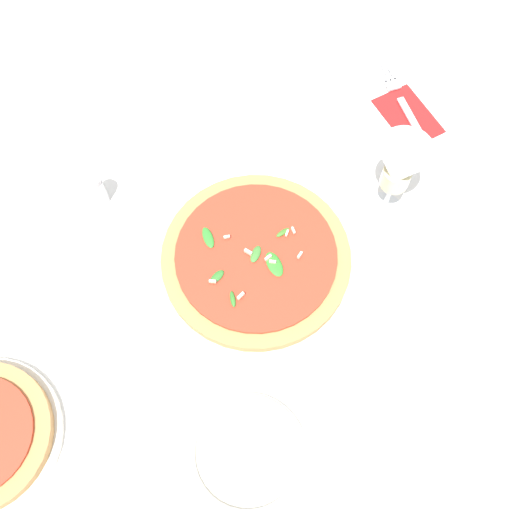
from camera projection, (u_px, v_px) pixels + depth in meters
The scene contains 7 objects.
ground_plane at pixel (246, 284), 0.93m from camera, with size 6.00×6.00×0.00m, color white.
pizza_arugula_main at pixel (256, 260), 0.93m from camera, with size 0.31×0.31×0.05m.
wine_glass at pixel (399, 170), 0.87m from camera, with size 0.08×0.08×0.18m.
napkin at pixel (408, 116), 1.06m from camera, with size 0.13×0.10×0.01m.
fork at pixel (407, 110), 1.06m from camera, with size 0.21×0.09×0.00m.
side_plate_white at pixel (248, 453), 0.82m from camera, with size 0.16×0.16×0.02m.
shaker_pepper at pixel (95, 190), 0.96m from camera, with size 0.03×0.03×0.07m.
Camera 1 is at (-0.28, 0.20, 0.86)m, focal length 42.00 mm.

